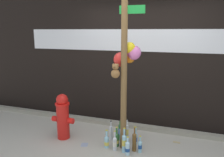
{
  "coord_description": "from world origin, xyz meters",
  "views": [
    {
      "loc": [
        0.87,
        -2.99,
        1.95
      ],
      "look_at": [
        -0.29,
        0.41,
        1.18
      ],
      "focal_mm": 36.39,
      "sensor_mm": 36.0,
      "label": 1
    }
  ],
  "objects_px": {
    "bottle_10": "(128,148)",
    "bottle_7": "(120,131)",
    "bottle_0": "(134,141)",
    "bottle_2": "(122,136)",
    "bottle_6": "(117,139)",
    "bottle_8": "(111,132)",
    "bottle_9": "(136,138)",
    "bottle_5": "(107,141)",
    "bottle_11": "(127,132)",
    "fire_hydrant": "(63,116)",
    "bottle_4": "(140,146)",
    "bottle_1": "(115,143)",
    "bottle_3": "(124,143)",
    "memorial_post": "(126,50)"
  },
  "relations": [
    {
      "from": "bottle_3",
      "to": "bottle_4",
      "type": "height_order",
      "value": "bottle_3"
    },
    {
      "from": "fire_hydrant",
      "to": "bottle_9",
      "type": "relative_size",
      "value": 2.64
    },
    {
      "from": "bottle_6",
      "to": "bottle_11",
      "type": "xyz_separation_m",
      "value": [
        0.11,
        0.27,
        0.03
      ]
    },
    {
      "from": "bottle_7",
      "to": "bottle_2",
      "type": "bearing_deg",
      "value": -62.66
    },
    {
      "from": "bottle_2",
      "to": "bottle_10",
      "type": "height_order",
      "value": "bottle_2"
    },
    {
      "from": "bottle_2",
      "to": "fire_hydrant",
      "type": "bearing_deg",
      "value": -174.9
    },
    {
      "from": "bottle_3",
      "to": "bottle_8",
      "type": "height_order",
      "value": "bottle_3"
    },
    {
      "from": "bottle_8",
      "to": "bottle_10",
      "type": "xyz_separation_m",
      "value": [
        0.42,
        -0.39,
        -0.03
      ]
    },
    {
      "from": "memorial_post",
      "to": "bottle_9",
      "type": "height_order",
      "value": "memorial_post"
    },
    {
      "from": "bottle_7",
      "to": "bottle_9",
      "type": "bearing_deg",
      "value": -8.6
    },
    {
      "from": "bottle_2",
      "to": "bottle_1",
      "type": "bearing_deg",
      "value": -104.4
    },
    {
      "from": "bottle_6",
      "to": "bottle_10",
      "type": "relative_size",
      "value": 1.13
    },
    {
      "from": "bottle_7",
      "to": "bottle_4",
      "type": "bearing_deg",
      "value": -34.19
    },
    {
      "from": "bottle_6",
      "to": "bottle_4",
      "type": "bearing_deg",
      "value": -9.17
    },
    {
      "from": "bottle_2",
      "to": "bottle_7",
      "type": "height_order",
      "value": "bottle_2"
    },
    {
      "from": "bottle_6",
      "to": "bottle_8",
      "type": "bearing_deg",
      "value": 132.31
    },
    {
      "from": "bottle_9",
      "to": "bottle_1",
      "type": "bearing_deg",
      "value": -131.05
    },
    {
      "from": "bottle_10",
      "to": "bottle_7",
      "type": "bearing_deg",
      "value": 120.94
    },
    {
      "from": "bottle_6",
      "to": "bottle_10",
      "type": "xyz_separation_m",
      "value": [
        0.25,
        -0.21,
        -0.01
      ]
    },
    {
      "from": "fire_hydrant",
      "to": "bottle_6",
      "type": "bearing_deg",
      "value": 1.28
    },
    {
      "from": "fire_hydrant",
      "to": "bottle_3",
      "type": "height_order",
      "value": "fire_hydrant"
    },
    {
      "from": "memorial_post",
      "to": "bottle_10",
      "type": "height_order",
      "value": "memorial_post"
    },
    {
      "from": "bottle_11",
      "to": "bottle_0",
      "type": "bearing_deg",
      "value": -56.46
    },
    {
      "from": "bottle_1",
      "to": "bottle_2",
      "type": "relative_size",
      "value": 0.86
    },
    {
      "from": "bottle_7",
      "to": "bottle_3",
      "type": "bearing_deg",
      "value": -63.33
    },
    {
      "from": "bottle_4",
      "to": "bottle_9",
      "type": "distance_m",
      "value": 0.28
    },
    {
      "from": "fire_hydrant",
      "to": "bottle_2",
      "type": "relative_size",
      "value": 2.08
    },
    {
      "from": "memorial_post",
      "to": "bottle_11",
      "type": "xyz_separation_m",
      "value": [
        -0.02,
        0.21,
        -1.49
      ]
    },
    {
      "from": "bottle_0",
      "to": "bottle_10",
      "type": "relative_size",
      "value": 1.38
    },
    {
      "from": "bottle_11",
      "to": "bottle_10",
      "type": "bearing_deg",
      "value": -73.54
    },
    {
      "from": "bottle_1",
      "to": "bottle_7",
      "type": "height_order",
      "value": "bottle_7"
    },
    {
      "from": "bottle_5",
      "to": "bottle_6",
      "type": "relative_size",
      "value": 0.91
    },
    {
      "from": "bottle_5",
      "to": "bottle_11",
      "type": "xyz_separation_m",
      "value": [
        0.25,
        0.37,
        0.05
      ]
    },
    {
      "from": "fire_hydrant",
      "to": "bottle_10",
      "type": "height_order",
      "value": "fire_hydrant"
    },
    {
      "from": "fire_hydrant",
      "to": "bottle_7",
      "type": "distance_m",
      "value": 1.07
    },
    {
      "from": "bottle_6",
      "to": "bottle_11",
      "type": "bearing_deg",
      "value": 68.21
    },
    {
      "from": "bottle_2",
      "to": "bottle_3",
      "type": "bearing_deg",
      "value": -63.8
    },
    {
      "from": "bottle_1",
      "to": "bottle_3",
      "type": "height_order",
      "value": "bottle_3"
    },
    {
      "from": "bottle_5",
      "to": "bottle_11",
      "type": "bearing_deg",
      "value": 55.26
    },
    {
      "from": "bottle_0",
      "to": "bottle_2",
      "type": "bearing_deg",
      "value": 153.29
    },
    {
      "from": "bottle_3",
      "to": "bottle_10",
      "type": "height_order",
      "value": "bottle_3"
    },
    {
      "from": "bottle_3",
      "to": "bottle_8",
      "type": "bearing_deg",
      "value": 136.13
    },
    {
      "from": "bottle_8",
      "to": "bottle_2",
      "type": "bearing_deg",
      "value": -25.01
    },
    {
      "from": "bottle_3",
      "to": "bottle_2",
      "type": "bearing_deg",
      "value": 116.2
    },
    {
      "from": "bottle_1",
      "to": "bottle_8",
      "type": "xyz_separation_m",
      "value": [
        -0.18,
        0.32,
        0.02
      ]
    },
    {
      "from": "memorial_post",
      "to": "bottle_3",
      "type": "bearing_deg",
      "value": -75.67
    },
    {
      "from": "bottle_5",
      "to": "bottle_2",
      "type": "bearing_deg",
      "value": 38.85
    },
    {
      "from": "bottle_4",
      "to": "bottle_8",
      "type": "height_order",
      "value": "bottle_8"
    },
    {
      "from": "bottle_5",
      "to": "bottle_9",
      "type": "height_order",
      "value": "same"
    },
    {
      "from": "bottle_8",
      "to": "bottle_3",
      "type": "bearing_deg",
      "value": -43.87
    }
  ]
}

